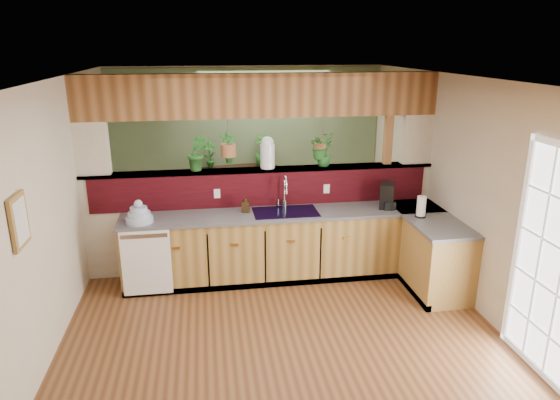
{
  "coord_description": "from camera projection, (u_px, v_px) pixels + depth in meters",
  "views": [
    {
      "loc": [
        -0.73,
        -4.95,
        2.96
      ],
      "look_at": [
        0.14,
        0.7,
        1.15
      ],
      "focal_mm": 32.0,
      "sensor_mm": 36.0,
      "label": 1
    }
  ],
  "objects": [
    {
      "name": "dishwasher",
      "position": [
        146.0,
        263.0,
        5.94
      ],
      "size": [
        0.58,
        0.03,
        0.82
      ],
      "color": "white",
      "rests_on": "ground"
    },
    {
      "name": "paper_towel",
      "position": [
        421.0,
        207.0,
        6.13
      ],
      "size": [
        0.13,
        0.13,
        0.28
      ],
      "color": "black",
      "rests_on": "countertop"
    },
    {
      "name": "pass_through_ledge",
      "position": [
        262.0,
        170.0,
        6.52
      ],
      "size": [
        4.6,
        0.21,
        0.04
      ],
      "primitive_type": "cube",
      "color": "brown",
      "rests_on": "ground"
    },
    {
      "name": "ledge_plant_right",
      "position": [
        324.0,
        153.0,
        6.58
      ],
      "size": [
        0.26,
        0.26,
        0.36
      ],
      "primitive_type": "imported",
      "rotation": [
        0.0,
        0.0,
        -0.38
      ],
      "color": "#1F551E",
      "rests_on": "pass_through_ledge"
    },
    {
      "name": "ground",
      "position": [
        277.0,
        315.0,
        5.66
      ],
      "size": [
        4.6,
        7.0,
        0.01
      ],
      "primitive_type": "cube",
      "color": "brown",
      "rests_on": "ground"
    },
    {
      "name": "framed_print",
      "position": [
        19.0,
        221.0,
        4.11
      ],
      "size": [
        0.04,
        0.35,
        0.45
      ],
      "color": "olive",
      "rests_on": "wall_left"
    },
    {
      "name": "faucet",
      "position": [
        285.0,
        191.0,
        6.43
      ],
      "size": [
        0.19,
        0.19,
        0.44
      ],
      "color": "#B7B7B2",
      "rests_on": "countertop"
    },
    {
      "name": "dish_stack",
      "position": [
        139.0,
        215.0,
        5.95
      ],
      "size": [
        0.32,
        0.32,
        0.28
      ],
      "color": "#A4B4D4",
      "rests_on": "countertop"
    },
    {
      "name": "navy_sink",
      "position": [
        285.0,
        218.0,
        6.37
      ],
      "size": [
        0.82,
        0.5,
        0.18
      ],
      "color": "black",
      "rests_on": "countertop"
    },
    {
      "name": "french_door",
      "position": [
        550.0,
        266.0,
        4.45
      ],
      "size": [
        0.06,
        1.02,
        2.16
      ],
      "primitive_type": "cube",
      "color": "white",
      "rests_on": "ground"
    },
    {
      "name": "ceiling",
      "position": [
        277.0,
        81.0,
        4.88
      ],
      "size": [
        4.6,
        7.0,
        0.01
      ],
      "primitive_type": "cube",
      "color": "brown",
      "rests_on": "ground"
    },
    {
      "name": "wall_back",
      "position": [
        247.0,
        144.0,
        8.57
      ],
      "size": [
        4.6,
        0.02,
        2.6
      ],
      "primitive_type": "cube",
      "color": "beige",
      "rests_on": "ground"
    },
    {
      "name": "soap_dispenser",
      "position": [
        246.0,
        204.0,
        6.31
      ],
      "size": [
        0.11,
        0.11,
        0.21
      ],
      "primitive_type": "imported",
      "rotation": [
        0.0,
        0.0,
        -0.21
      ],
      "color": "#3D2A16",
      "rests_on": "countertop"
    },
    {
      "name": "coffee_maker",
      "position": [
        387.0,
        196.0,
        6.48
      ],
      "size": [
        0.17,
        0.29,
        0.32
      ],
      "rotation": [
        0.0,
        0.0,
        -0.39
      ],
      "color": "black",
      "rests_on": "countertop"
    },
    {
      "name": "wall_right",
      "position": [
        479.0,
        197.0,
        5.6
      ],
      "size": [
        0.02,
        7.0,
        2.6
      ],
      "primitive_type": "cube",
      "color": "beige",
      "rests_on": "ground"
    },
    {
      "name": "hanging_plant_b",
      "position": [
        321.0,
        134.0,
        6.5
      ],
      "size": [
        0.38,
        0.36,
        0.49
      ],
      "color": "brown",
      "rests_on": "header_beam"
    },
    {
      "name": "shelf_plant_b",
      "position": [
        263.0,
        151.0,
        8.4
      ],
      "size": [
        0.32,
        0.32,
        0.52
      ],
      "primitive_type": "imported",
      "rotation": [
        0.0,
        0.0,
        0.12
      ],
      "color": "#1F551E",
      "rests_on": "shelving_console"
    },
    {
      "name": "glass_jar",
      "position": [
        267.0,
        152.0,
        6.47
      ],
      "size": [
        0.19,
        0.19,
        0.42
      ],
      "color": "silver",
      "rests_on": "pass_through_ledge"
    },
    {
      "name": "shelving_console",
      "position": [
        236.0,
        193.0,
        8.54
      ],
      "size": [
        1.43,
        0.67,
        0.92
      ],
      "primitive_type": "cube",
      "rotation": [
        0.0,
        0.0,
        0.23
      ],
      "color": "black",
      "rests_on": "ground"
    },
    {
      "name": "hanging_plant_a",
      "position": [
        228.0,
        137.0,
        6.33
      ],
      "size": [
        0.23,
        0.19,
        0.53
      ],
      "color": "brown",
      "rests_on": "header_beam"
    },
    {
      "name": "ledge_plant_left",
      "position": [
        197.0,
        153.0,
        6.33
      ],
      "size": [
        0.27,
        0.22,
        0.47
      ],
      "primitive_type": "imported",
      "rotation": [
        0.0,
        0.0,
        -0.07
      ],
      "color": "#1F551E",
      "rests_on": "pass_through_ledge"
    },
    {
      "name": "sage_backwall",
      "position": [
        248.0,
        144.0,
        8.55
      ],
      "size": [
        4.55,
        0.02,
        2.55
      ],
      "primitive_type": "cube",
      "color": "#5A714D",
      "rests_on": "ground"
    },
    {
      "name": "countertop",
      "position": [
        331.0,
        245.0,
        6.47
      ],
      "size": [
        4.14,
        1.52,
        0.9
      ],
      "color": "olive",
      "rests_on": "ground"
    },
    {
      "name": "floor_plant",
      "position": [
        287.0,
        219.0,
        7.76
      ],
      "size": [
        0.71,
        0.66,
        0.67
      ],
      "primitive_type": "imported",
      "rotation": [
        0.0,
        0.0,
        0.26
      ],
      "color": "#1F551E",
      "rests_on": "ground"
    },
    {
      "name": "header_beam",
      "position": [
        261.0,
        96.0,
        6.24
      ],
      "size": [
        4.6,
        0.15,
        0.55
      ],
      "primitive_type": "cube",
      "color": "brown",
      "rests_on": "ground"
    },
    {
      "name": "pass_through_partition",
      "position": [
        265.0,
        183.0,
        6.58
      ],
      "size": [
        4.6,
        0.21,
        2.6
      ],
      "color": "beige",
      "rests_on": "ground"
    },
    {
      "name": "wall_left",
      "position": [
        48.0,
        218.0,
        4.94
      ],
      "size": [
        0.02,
        7.0,
        2.6
      ],
      "primitive_type": "cube",
      "color": "beige",
      "rests_on": "ground"
    },
    {
      "name": "shelf_plant_a",
      "position": [
        209.0,
        154.0,
        8.27
      ],
      "size": [
        0.26,
        0.19,
        0.45
      ],
      "primitive_type": "imported",
      "rotation": [
        0.0,
        0.0,
        -0.11
      ],
      "color": "#1F551E",
      "rests_on": "shelving_console"
    }
  ]
}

